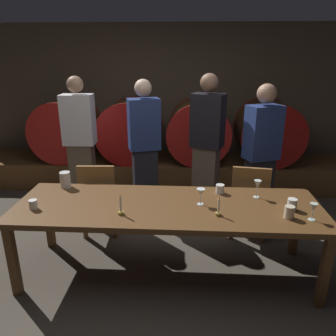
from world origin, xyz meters
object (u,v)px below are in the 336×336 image
object	(u,v)px
dining_table	(167,211)
guest_far_right	(261,156)
wine_glass_center	(257,185)
cup_center_left	(220,189)
guest_center_left	(145,148)
chair_right	(249,198)
wine_barrel_far_right	(268,132)
cup_far_right	(292,204)
wine_barrel_center_right	(198,131)
wine_glass_right	(313,208)
candle_right	(218,211)
candle_left	(121,209)
cup_center_right	(289,212)
wine_barrel_center_left	(131,130)
chair_left	(100,195)
wine_barrel_far_left	(67,129)
guest_center_right	(207,146)
cup_far_left	(33,204)
wine_glass_left	(201,193)
guest_far_left	(81,146)
pitcher	(65,180)

from	to	relation	value
dining_table	guest_far_right	size ratio (longest dim) A/B	1.62
wine_glass_center	cup_center_left	world-z (taller)	wine_glass_center
guest_center_left	chair_right	bearing A→B (deg)	137.38
wine_barrel_far_right	cup_far_right	size ratio (longest dim) A/B	9.23
wine_barrel_far_right	guest_center_left	distance (m)	2.04
cup_center_left	guest_far_right	bearing A→B (deg)	54.19
wine_barrel_center_right	wine_glass_right	distance (m)	2.66
guest_center_left	candle_right	distance (m)	1.67
guest_center_left	candle_left	xyz separation A→B (m)	(-0.02, -1.49, -0.12)
guest_center_left	cup_center_right	size ratio (longest dim) A/B	16.21
wine_barrel_center_left	chair_left	bearing A→B (deg)	-93.54
wine_barrel_far_left	wine_barrel_center_left	bearing A→B (deg)	0.00
guest_center_right	cup_far_right	distance (m)	1.47
wine_barrel_far_right	guest_far_right	distance (m)	1.32
dining_table	guest_center_right	size ratio (longest dim) A/B	1.54
wine_barrel_far_left	candle_right	xyz separation A→B (m)	(2.17, -2.48, -0.11)
cup_center_right	cup_far_right	bearing A→B (deg)	66.57
dining_table	wine_glass_right	world-z (taller)	wine_glass_right
guest_center_left	guest_center_right	xyz separation A→B (m)	(0.78, -0.02, 0.04)
candle_right	cup_far_right	bearing A→B (deg)	12.72
cup_far_left	cup_far_right	world-z (taller)	cup_far_right
wine_glass_left	cup_far_left	world-z (taller)	wine_glass_left
candle_right	wine_barrel_far_right	bearing A→B (deg)	68.90
cup_far_right	cup_far_left	bearing A→B (deg)	-177.02
candle_left	guest_center_right	bearing A→B (deg)	61.62
cup_center_left	candle_left	bearing A→B (deg)	-150.27
candle_right	wine_glass_right	distance (m)	0.77
candle_right	cup_far_right	distance (m)	0.67
wine_barrel_far_right	wine_glass_center	size ratio (longest dim) A/B	5.46
guest_far_right	chair_left	bearing A→B (deg)	-11.60
guest_far_left	candle_right	size ratio (longest dim) A/B	10.10
cup_center_right	chair_right	bearing A→B (deg)	99.70
guest_center_left	cup_far_left	size ratio (longest dim) A/B	20.20
candle_left	cup_center_right	distance (m)	1.41
guest_far_left	cup_center_right	xyz separation A→B (m)	(2.20, -1.43, -0.13)
candle_right	wine_glass_left	bearing A→B (deg)	124.50
cup_far_right	wine_barrel_far_right	bearing A→B (deg)	82.53
chair_right	guest_center_right	distance (m)	0.84
wine_barrel_center_right	wine_glass_center	distance (m)	2.15
chair_left	wine_glass_center	distance (m)	1.75
wine_barrel_far_left	cup_center_right	size ratio (longest dim) A/B	8.83
pitcher	wine_glass_left	xyz separation A→B (m)	(1.36, -0.33, 0.03)
wine_barrel_far_right	candle_left	size ratio (longest dim) A/B	4.98
guest_center_left	cup_center_right	world-z (taller)	guest_center_left
chair_left	cup_center_left	xyz separation A→B (m)	(1.31, -0.38, 0.28)
chair_left	wine_barrel_center_left	bearing A→B (deg)	-96.46
pitcher	wine_glass_left	world-z (taller)	pitcher
cup_center_left	cup_center_right	world-z (taller)	cup_center_right
wine_barrel_far_right	guest_center_left	bearing A→B (deg)	-149.96
candle_left	guest_center_left	bearing A→B (deg)	89.34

